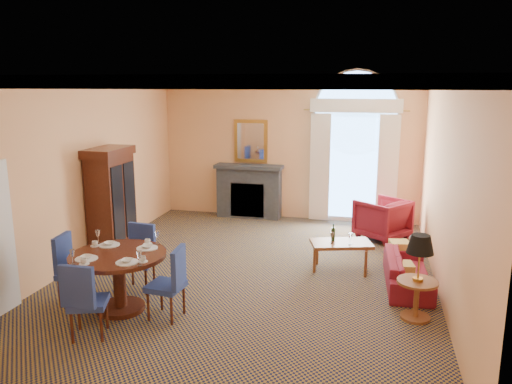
% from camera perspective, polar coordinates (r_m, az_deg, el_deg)
% --- Properties ---
extents(ground, '(7.50, 7.50, 0.00)m').
position_cam_1_polar(ground, '(8.49, -0.80, -9.32)').
color(ground, '#13183D').
rests_on(ground, ground).
extents(room_envelope, '(6.04, 7.52, 3.45)m').
position_cam_1_polar(room_envelope, '(8.56, 0.10, 8.18)').
color(room_envelope, '#FCB778').
rests_on(room_envelope, ground).
extents(armoire, '(0.57, 1.02, 2.00)m').
position_cam_1_polar(armoire, '(9.56, -16.20, -1.28)').
color(armoire, '#39170C').
rests_on(armoire, ground).
extents(dining_table, '(1.33, 1.33, 1.04)m').
position_cam_1_polar(dining_table, '(7.25, -15.42, -8.45)').
color(dining_table, '#39170C').
rests_on(dining_table, ground).
extents(dining_chair_north, '(0.49, 0.50, 1.01)m').
position_cam_1_polar(dining_chair_north, '(7.96, -13.08, -6.72)').
color(dining_chair_north, navy).
rests_on(dining_chair_north, ground).
extents(dining_chair_south, '(0.57, 0.57, 1.01)m').
position_cam_1_polar(dining_chair_south, '(6.59, -19.14, -11.22)').
color(dining_chair_south, navy).
rests_on(dining_chair_south, ground).
extents(dining_chair_east, '(0.50, 0.49, 1.01)m').
position_cam_1_polar(dining_chair_east, '(6.87, -9.59, -9.71)').
color(dining_chair_east, navy).
rests_on(dining_chair_east, ground).
extents(dining_chair_west, '(0.51, 0.50, 1.01)m').
position_cam_1_polar(dining_chair_west, '(7.74, -20.53, -7.76)').
color(dining_chair_west, navy).
rests_on(dining_chair_west, ground).
extents(sofa, '(0.72, 1.69, 0.49)m').
position_cam_1_polar(sofa, '(8.28, 16.94, -8.63)').
color(sofa, maroon).
rests_on(sofa, ground).
extents(armchair, '(1.26, 1.26, 0.83)m').
position_cam_1_polar(armchair, '(10.54, 14.23, -2.99)').
color(armchair, maroon).
rests_on(armchair, ground).
extents(coffee_table, '(1.12, 0.82, 0.81)m').
position_cam_1_polar(coffee_table, '(8.60, 9.67, -5.94)').
color(coffee_table, brown).
rests_on(coffee_table, ground).
extents(side_table, '(0.55, 0.55, 1.16)m').
position_cam_1_polar(side_table, '(7.04, 18.11, -8.06)').
color(side_table, brown).
rests_on(side_table, ground).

